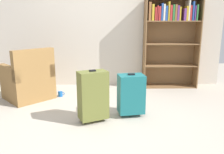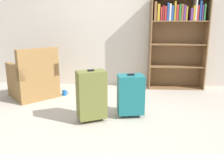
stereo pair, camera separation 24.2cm
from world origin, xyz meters
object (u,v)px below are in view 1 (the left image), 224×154
object	(u,v)px
armchair	(29,81)
suitcase_teal	(131,94)
mug	(60,94)
bookshelf	(171,34)
suitcase_olive	(93,95)

from	to	relation	value
armchair	suitcase_teal	bearing A→B (deg)	-24.27
mug	suitcase_teal	xyz separation A→B (m)	(1.20, -0.88, 0.28)
bookshelf	suitcase_olive	distance (m)	2.38
bookshelf	mug	bearing A→B (deg)	-163.06
bookshelf	suitcase_teal	size ratio (longest dim) A/B	2.84
mug	armchair	bearing A→B (deg)	-168.11
mug	suitcase_olive	distance (m)	1.31
bookshelf	suitcase_olive	size ratio (longest dim) A/B	2.46
bookshelf	armchair	world-z (taller)	bookshelf
mug	suitcase_olive	world-z (taller)	suitcase_olive
suitcase_teal	bookshelf	bearing A→B (deg)	58.59
mug	suitcase_olive	xyz separation A→B (m)	(0.67, -1.08, 0.33)
mug	suitcase_olive	bearing A→B (deg)	-58.37
suitcase_olive	suitcase_teal	bearing A→B (deg)	20.94
mug	suitcase_teal	size ratio (longest dim) A/B	0.19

